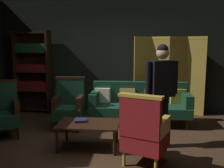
% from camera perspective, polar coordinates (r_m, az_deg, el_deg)
% --- Properties ---
extents(ground_plane, '(10.00, 10.00, 0.00)m').
position_cam_1_polar(ground_plane, '(4.23, -1.05, -14.48)').
color(ground_plane, '#3D2819').
extents(back_wall, '(7.20, 0.10, 2.80)m').
position_cam_1_polar(back_wall, '(6.34, 1.40, 6.26)').
color(back_wall, black).
rests_on(back_wall, ground_plane).
extents(folding_screen, '(1.71, 0.26, 1.90)m').
position_cam_1_polar(folding_screen, '(6.20, 12.90, 2.15)').
color(folding_screen, '#B29338').
rests_on(folding_screen, ground_plane).
extents(bookshelf, '(0.90, 0.32, 2.05)m').
position_cam_1_polar(bookshelf, '(6.62, -17.71, 3.10)').
color(bookshelf, black).
rests_on(bookshelf, ground_plane).
extents(velvet_couch, '(2.12, 0.78, 0.88)m').
position_cam_1_polar(velvet_couch, '(5.46, 6.42, -4.18)').
color(velvet_couch, black).
rests_on(velvet_couch, ground_plane).
extents(coffee_table, '(1.00, 0.64, 0.42)m').
position_cam_1_polar(coffee_table, '(4.14, -5.44, -9.52)').
color(coffee_table, black).
rests_on(coffee_table, ground_plane).
extents(armchair_gilt_accent, '(0.75, 0.75, 1.04)m').
position_cam_1_polar(armchair_gilt_accent, '(3.54, 7.42, -10.78)').
color(armchair_gilt_accent, gold).
rests_on(armchair_gilt_accent, ground_plane).
extents(armchair_wing_left, '(0.79, 0.79, 1.04)m').
position_cam_1_polar(armchair_wing_left, '(5.03, -23.95, -5.60)').
color(armchair_wing_left, black).
rests_on(armchair_wing_left, ground_plane).
extents(armchair_wing_right, '(0.61, 0.61, 1.04)m').
position_cam_1_polar(armchair_wing_right, '(5.15, -9.80, -4.65)').
color(armchair_wing_right, black).
rests_on(armchair_wing_right, ground_plane).
extents(standing_figure, '(0.54, 0.36, 1.70)m').
position_cam_1_polar(standing_figure, '(4.08, 11.35, -0.52)').
color(standing_figure, black).
rests_on(standing_figure, ground_plane).
extents(potted_plant, '(0.46, 0.46, 0.75)m').
position_cam_1_polar(potted_plant, '(6.10, -11.36, -3.23)').
color(potted_plant, brown).
rests_on(potted_plant, ground_plane).
extents(book_navy_cloth, '(0.22, 0.20, 0.04)m').
position_cam_1_polar(book_navy_cloth, '(4.20, -7.27, -8.35)').
color(book_navy_cloth, navy).
rests_on(book_navy_cloth, coffee_table).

